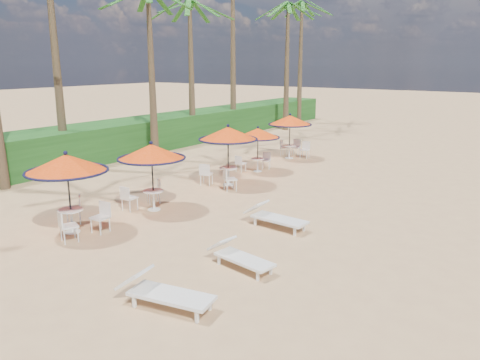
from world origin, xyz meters
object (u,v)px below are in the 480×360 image
object	(u,v)px
lounger_far	(274,216)
station_0	(69,173)
station_1	(150,158)
lounger_mid	(239,255)
lounger_near	(162,291)
station_2	(227,139)
station_3	(257,137)
station_4	(291,125)

from	to	relation	value
lounger_far	station_0	bearing A→B (deg)	-136.79
station_1	lounger_mid	bearing A→B (deg)	-22.91
lounger_near	lounger_far	bearing A→B (deg)	85.37
station_1	station_2	size ratio (longest dim) A/B	0.95
station_0	station_1	bearing A→B (deg)	83.17
station_3	lounger_far	size ratio (longest dim) A/B	1.01
station_1	station_2	world-z (taller)	station_2
station_4	lounger_far	bearing A→B (deg)	-64.13
station_0	lounger_far	xyz separation A→B (m)	(4.69, 3.81, -1.47)
station_0	station_3	size ratio (longest dim) A/B	1.17
station_0	lounger_near	distance (m)	5.74
station_2	lounger_far	xyz separation A→B (m)	(4.15, -3.27, -1.59)
station_2	station_3	bearing A→B (deg)	97.05
station_2	station_3	distance (m)	2.91
station_3	station_4	distance (m)	3.67
station_4	station_3	bearing A→B (deg)	-86.18
station_0	station_1	distance (m)	2.97
station_1	station_0	bearing A→B (deg)	-96.83
station_3	station_4	bearing A→B (deg)	93.82
station_3	lounger_far	world-z (taller)	station_3
lounger_far	lounger_near	bearing A→B (deg)	-79.85
lounger_mid	lounger_far	distance (m)	3.13
station_0	lounger_mid	distance (m)	5.73
station_3	lounger_near	size ratio (longest dim) A/B	0.97
station_1	station_4	distance (m)	10.66
station_1	lounger_near	world-z (taller)	station_1
station_0	station_2	size ratio (longest dim) A/B	0.98
station_0	station_1	size ratio (longest dim) A/B	1.03
station_3	lounger_near	distance (m)	12.79
lounger_mid	lounger_far	bearing A→B (deg)	114.25
lounger_mid	lounger_far	xyz separation A→B (m)	(-0.78, 3.03, 0.03)
station_0	lounger_near	bearing A→B (deg)	-18.08
station_4	lounger_mid	world-z (taller)	station_4
station_3	station_4	xyz separation A→B (m)	(-0.24, 3.66, 0.12)
station_2	lounger_mid	world-z (taller)	station_2
station_0	station_4	bearing A→B (deg)	90.23
lounger_mid	station_4	bearing A→B (deg)	123.07
station_1	station_3	xyz separation A→B (m)	(-0.16, 7.00, -0.22)
lounger_mid	station_3	bearing A→B (deg)	129.71
station_0	lounger_far	distance (m)	6.22
station_1	station_4	size ratio (longest dim) A/B	1.01
station_1	station_4	world-z (taller)	station_1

